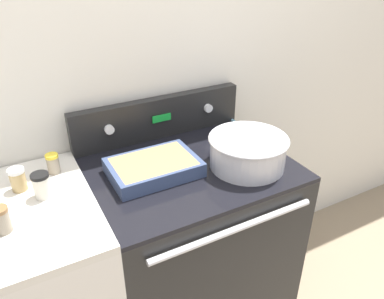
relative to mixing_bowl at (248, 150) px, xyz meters
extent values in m
cube|color=silver|center=(-0.20, 0.47, 0.23)|extent=(8.00, 0.05, 2.50)
cube|color=black|center=(-0.20, 0.11, -0.55)|extent=(0.81, 0.65, 0.92)
cube|color=black|center=(-0.20, 0.11, -0.08)|extent=(0.81, 0.65, 0.02)
cylinder|color=silver|center=(-0.20, -0.23, -0.15)|extent=(0.67, 0.02, 0.02)
cube|color=black|center=(-0.20, 0.41, 0.02)|extent=(0.81, 0.05, 0.19)
cylinder|color=white|center=(-0.45, 0.38, 0.03)|extent=(0.04, 0.02, 0.04)
cylinder|color=white|center=(0.04, 0.38, 0.03)|extent=(0.04, 0.02, 0.04)
cube|color=green|center=(-0.20, 0.38, 0.03)|extent=(0.09, 0.01, 0.03)
cube|color=silver|center=(-0.91, 0.11, -0.08)|extent=(0.60, 0.65, 0.03)
cylinder|color=silver|center=(0.00, 0.00, -0.01)|extent=(0.30, 0.30, 0.13)
torus|color=silver|center=(0.00, 0.00, 0.05)|extent=(0.32, 0.32, 0.01)
cylinder|color=beige|center=(0.00, 0.00, 0.04)|extent=(0.28, 0.28, 0.02)
cube|color=#38476B|center=(-0.36, 0.12, -0.04)|extent=(0.34, 0.24, 0.06)
cube|color=#B2894C|center=(-0.36, 0.12, -0.03)|extent=(0.30, 0.21, 0.03)
cylinder|color=#7AB2C6|center=(0.19, 0.27, -0.07)|extent=(0.01, 0.26, 0.01)
sphere|color=#7AB2C6|center=(0.19, 0.14, -0.04)|extent=(0.08, 0.08, 0.08)
cylinder|color=gray|center=(-0.70, 0.30, -0.03)|extent=(0.05, 0.05, 0.07)
cylinder|color=yellow|center=(-0.70, 0.30, 0.01)|extent=(0.05, 0.05, 0.01)
cylinder|color=beige|center=(-0.76, 0.16, -0.02)|extent=(0.06, 0.06, 0.08)
cylinder|color=black|center=(-0.76, 0.16, 0.03)|extent=(0.06, 0.06, 0.01)
cylinder|color=tan|center=(-0.83, 0.24, -0.02)|extent=(0.05, 0.05, 0.07)
cylinder|color=white|center=(-0.83, 0.24, 0.02)|extent=(0.06, 0.06, 0.01)
cylinder|color=gray|center=(-0.90, 0.02, -0.02)|extent=(0.05, 0.05, 0.08)
camera|label=1|loc=(-0.81, -1.04, 0.73)|focal=35.00mm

